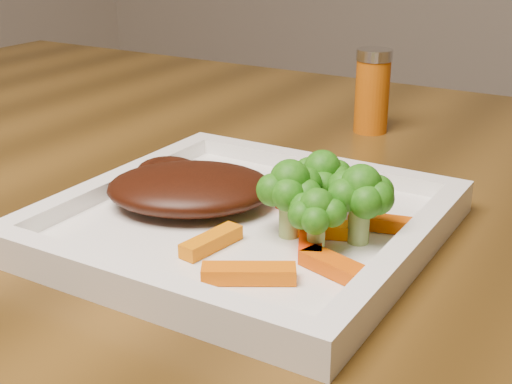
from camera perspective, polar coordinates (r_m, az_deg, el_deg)
The scene contains 14 objects.
plate at distance 0.54m, azimuth -0.91°, elevation -2.86°, with size 0.27×0.27×0.01m, color white.
steak at distance 0.56m, azimuth -5.23°, elevation 0.33°, with size 0.13×0.10×0.03m, color #361208.
broccoli_0 at distance 0.53m, azimuth 5.31°, elevation 1.26°, with size 0.05×0.05×0.07m, color #1D5E0F, non-canonical shape.
broccoli_1 at distance 0.50m, azimuth 8.34°, elevation -0.59°, with size 0.05×0.05×0.06m, color #126711, non-canonical shape.
broccoli_2 at distance 0.48m, azimuth 4.88°, elevation -1.74°, with size 0.04×0.04×0.06m, color #196110, non-canonical shape.
broccoli_3 at distance 0.50m, azimuth 2.71°, elevation -0.28°, with size 0.05×0.05×0.06m, color #167814, non-canonical shape.
carrot_0 at distance 0.45m, azimuth -0.59°, elevation -6.53°, with size 0.06×0.02×0.01m, color #DE5F03.
carrot_1 at distance 0.46m, azimuth 6.90°, elevation -6.19°, with size 0.06×0.02×0.01m, color #CB4B03.
carrot_2 at distance 0.49m, azimuth -3.59°, elevation -3.97°, with size 0.05×0.01×0.01m, color orange.
carrot_3 at distance 0.53m, azimuth 10.08°, elevation -2.46°, with size 0.05×0.01×0.01m, color #D75003.
carrot_4 at distance 0.57m, azimuth 4.00°, elevation -0.28°, with size 0.05×0.01×0.01m, color #F73904.
carrot_5 at distance 0.50m, azimuth 4.38°, elevation -3.77°, with size 0.06×0.02×0.01m, color #FF2F04.
carrot_6 at distance 0.51m, azimuth 5.35°, elevation -2.95°, with size 0.06×0.02×0.01m, color orange.
spice_shaker at distance 0.80m, azimuth 9.29°, elevation 7.97°, with size 0.04×0.04×0.09m, color #B8560A.
Camera 1 is at (0.30, -0.59, 0.98)m, focal length 50.00 mm.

